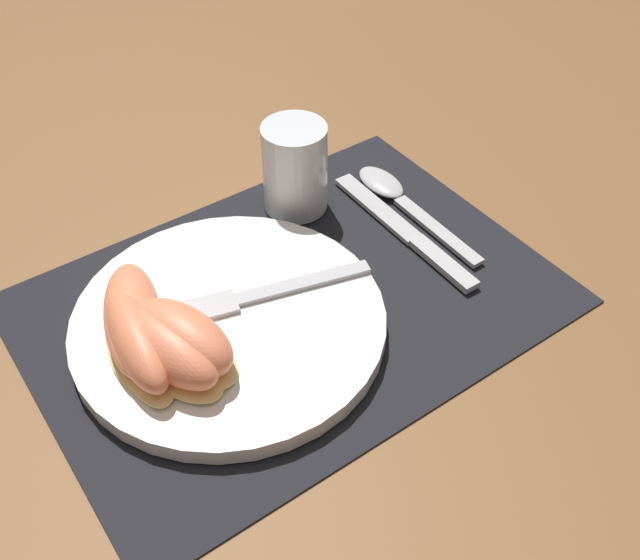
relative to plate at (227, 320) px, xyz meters
name	(u,v)px	position (x,y,z in m)	size (l,w,h in m)	color
ground_plane	(292,302)	(0.06, 0.00, -0.01)	(3.00, 3.00, 0.00)	brown
placemat	(292,300)	(0.06, 0.00, -0.01)	(0.46, 0.33, 0.00)	black
plate	(227,320)	(0.00, 0.00, 0.00)	(0.27, 0.27, 0.02)	white
juice_glass	(295,173)	(0.14, 0.11, 0.03)	(0.06, 0.06, 0.09)	silver
knife	(406,232)	(0.21, 0.00, -0.01)	(0.02, 0.20, 0.01)	#BCBCC1
spoon	(395,194)	(0.23, 0.06, 0.00)	(0.03, 0.18, 0.01)	#BCBCC1
fork	(245,298)	(0.02, 0.00, 0.01)	(0.20, 0.07, 0.00)	#BCBCC1
citrus_wedge_0	(133,320)	(-0.07, 0.02, 0.02)	(0.09, 0.14, 0.04)	#F4DB84
citrus_wedge_1	(136,341)	(-0.08, 0.00, 0.03)	(0.06, 0.12, 0.04)	#F4DB84
citrus_wedge_2	(167,350)	(-0.06, -0.02, 0.03)	(0.08, 0.12, 0.04)	#F4DB84
citrus_wedge_3	(182,340)	(-0.05, -0.02, 0.03)	(0.08, 0.12, 0.05)	#F4DB84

